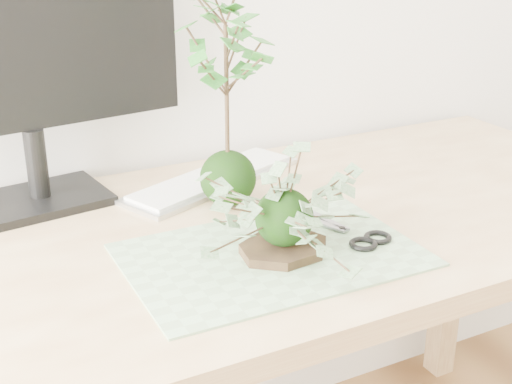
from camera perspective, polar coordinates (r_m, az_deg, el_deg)
desk at (r=1.28m, az=0.29°, el=-6.05°), size 1.60×0.70×0.74m
cutting_mat at (r=1.13m, az=1.28°, el=-5.05°), size 0.46×0.31×0.00m
stone_dish at (r=1.13m, az=2.22°, el=-4.52°), size 0.17×0.17×0.01m
ivy_kokedama at (r=1.09m, az=2.30°, el=0.03°), size 0.32×0.32×0.18m
maple_kokedama at (r=1.23m, az=-2.43°, el=12.05°), size 0.29×0.29×0.43m
keyboard at (r=1.42m, az=-3.46°, el=1.06°), size 0.42×0.26×0.02m
monitor at (r=1.31m, az=-18.30°, el=11.30°), size 0.58×0.20×0.51m
scissors at (r=1.18m, az=7.99°, el=-3.59°), size 0.09×0.19×0.01m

